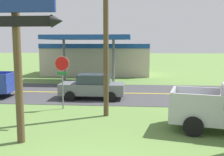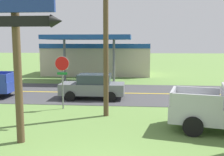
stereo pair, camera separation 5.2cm
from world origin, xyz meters
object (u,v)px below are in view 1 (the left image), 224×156
object	(u,v)px
utility_pole	(106,23)
stop_sign	(62,73)
gas_station	(97,58)
motel_sign	(16,10)
car_grey_mid_lane	(93,86)

from	to	relation	value
utility_pole	stop_sign	bearing A→B (deg)	154.98
gas_station	motel_sign	bearing A→B (deg)	-89.30
stop_sign	utility_pole	bearing A→B (deg)	-25.02
gas_station	utility_pole	bearing A→B (deg)	-80.48
motel_sign	gas_station	xyz separation A→B (m)	(-0.26, 21.68, -2.87)
stop_sign	gas_station	xyz separation A→B (m)	(-0.40, 16.50, -0.08)
motel_sign	car_grey_mid_lane	size ratio (longest dim) A/B	1.64
stop_sign	utility_pole	distance (m)	3.85
stop_sign	gas_station	bearing A→B (deg)	91.40
stop_sign	car_grey_mid_lane	distance (m)	3.32
motel_sign	stop_sign	xyz separation A→B (m)	(0.14, 5.18, -2.79)
motel_sign	utility_pole	bearing A→B (deg)	55.81
stop_sign	motel_sign	bearing A→B (deg)	-91.55
utility_pole	gas_station	xyz separation A→B (m)	(-2.97, 17.70, -2.70)
stop_sign	car_grey_mid_lane	bearing A→B (deg)	66.18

